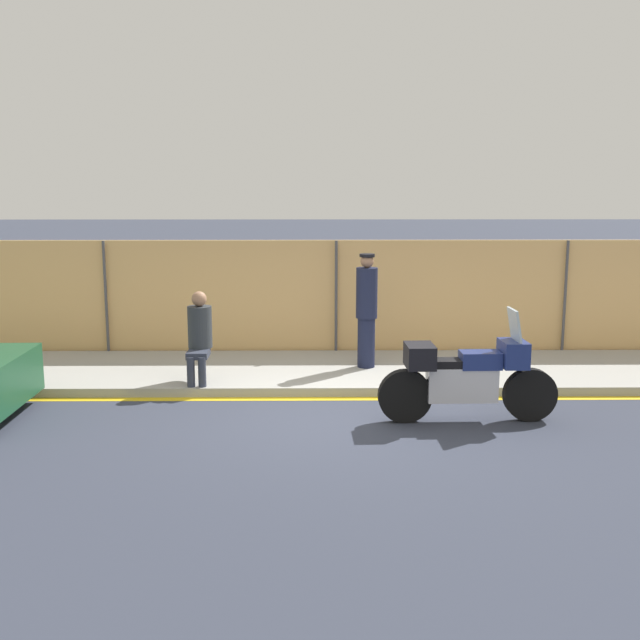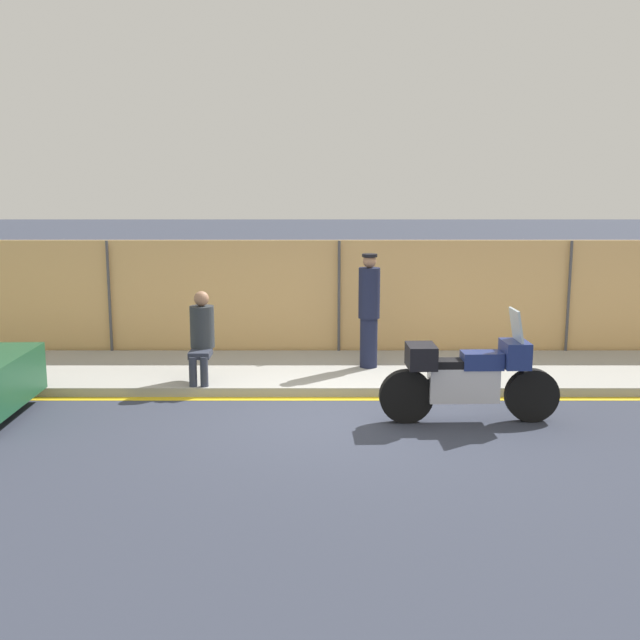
% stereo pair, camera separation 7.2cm
% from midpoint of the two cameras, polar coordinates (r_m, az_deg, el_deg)
% --- Properties ---
extents(ground_plane, '(120.00, 120.00, 0.00)m').
position_cam_midpoint_polar(ground_plane, '(10.12, 1.97, -7.36)').
color(ground_plane, '#333847').
extents(sidewalk, '(30.30, 2.55, 0.14)m').
position_cam_midpoint_polar(sidewalk, '(12.23, 1.59, -3.94)').
color(sidewalk, '#9E9E99').
rests_on(sidewalk, ground_plane).
extents(curb_paint_stripe, '(30.30, 0.18, 0.01)m').
position_cam_midpoint_polar(curb_paint_stripe, '(10.92, 1.81, -6.01)').
color(curb_paint_stripe, gold).
rests_on(curb_paint_stripe, ground_plane).
extents(storefront_fence, '(28.78, 0.17, 2.11)m').
position_cam_midpoint_polar(storefront_fence, '(13.37, 1.44, 1.60)').
color(storefront_fence, '#E5B26B').
rests_on(storefront_fence, ground_plane).
extents(motorcycle, '(2.35, 0.53, 1.50)m').
position_cam_midpoint_polar(motorcycle, '(9.93, 11.26, -4.28)').
color(motorcycle, black).
rests_on(motorcycle, ground_plane).
extents(officer_standing, '(0.35, 0.35, 1.85)m').
position_cam_midpoint_polar(officer_standing, '(12.07, 3.76, 0.83)').
color(officer_standing, '#191E38').
rests_on(officer_standing, sidewalk).
extents(person_seated_on_curb, '(0.37, 0.69, 1.36)m').
position_cam_midpoint_polar(person_seated_on_curb, '(11.40, -9.00, -0.87)').
color(person_seated_on_curb, '#2D3342').
rests_on(person_seated_on_curb, sidewalk).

